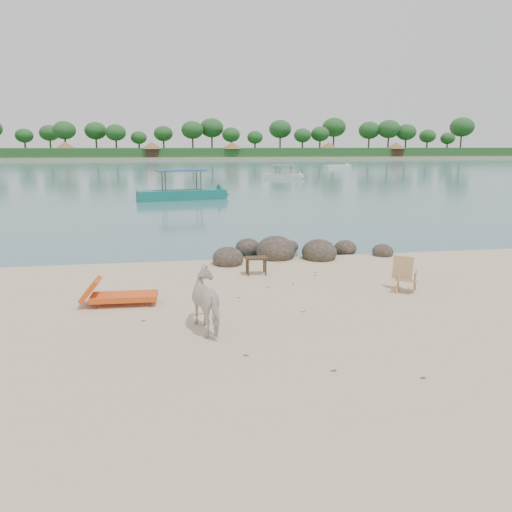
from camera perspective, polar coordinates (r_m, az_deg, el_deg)
The scene contains 12 objects.
water at distance 100.19m, azimuth -8.34°, elevation 10.24°, with size 400.00×400.00×0.00m, color #36656D.
far_shore at distance 180.14m, azimuth -8.98°, elevation 11.16°, with size 420.00×90.00×1.40m, color tan.
far_scenery at distance 146.81m, azimuth -8.82°, elevation 12.13°, with size 420.00×18.00×9.50m.
boulders at distance 16.88m, azimuth 3.69°, elevation 0.41°, with size 6.25×2.76×0.99m.
cow at distance 10.20m, azimuth -5.18°, elevation -5.25°, with size 0.66×1.46×1.23m, color beige.
side_table at distance 14.57m, azimuth 0.02°, elevation -1.24°, with size 0.64×0.41×0.51m, color #352315, non-canonical shape.
lounge_chair at distance 12.22m, azimuth -14.83°, elevation -4.23°, with size 1.91×0.67×0.57m, color red, non-canonical shape.
deck_chair at distance 13.36m, azimuth 16.86°, elevation -2.26°, with size 0.56×0.62×0.88m, color tan, non-canonical shape.
boat_near at distance 36.02m, azimuth -8.55°, elevation 9.14°, with size 6.99×1.57×3.39m, color #146C60, non-canonical shape.
boat_mid at distance 59.69m, azimuth 3.16°, elevation 10.10°, with size 5.08×1.14×2.49m, color silver, non-canonical shape.
boat_far at distance 86.94m, azimuth 9.29°, elevation 10.11°, with size 5.94×1.34×0.69m, color silver, non-canonical shape.
dead_leaves at distance 11.71m, azimuth 2.64°, elevation -5.99°, with size 4.97×7.05×0.00m.
Camera 1 is at (-2.34, -10.09, 3.72)m, focal length 35.00 mm.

